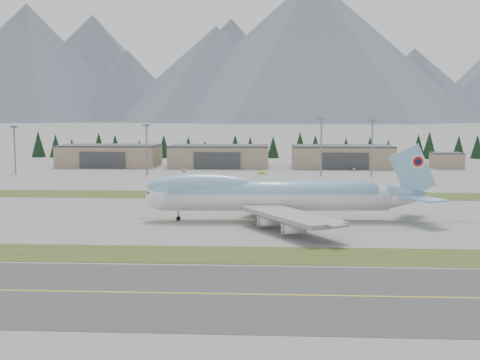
# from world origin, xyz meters

# --- Properties ---
(ground) EXTENTS (7000.00, 7000.00, 0.00)m
(ground) POSITION_xyz_m (0.00, 0.00, 0.00)
(ground) COLOR slate
(ground) RESTS_ON ground
(grass_strip_near) EXTENTS (400.00, 14.00, 0.08)m
(grass_strip_near) POSITION_xyz_m (0.00, -38.00, 0.00)
(grass_strip_near) COLOR #304719
(grass_strip_near) RESTS_ON ground
(grass_strip_far) EXTENTS (400.00, 18.00, 0.08)m
(grass_strip_far) POSITION_xyz_m (0.00, 45.00, 0.00)
(grass_strip_far) COLOR #304719
(grass_strip_far) RESTS_ON ground
(asphalt_taxiway) EXTENTS (400.00, 32.00, 0.04)m
(asphalt_taxiway) POSITION_xyz_m (0.00, -62.00, 0.00)
(asphalt_taxiway) COLOR #373737
(asphalt_taxiway) RESTS_ON ground
(taxiway_line_main) EXTENTS (400.00, 0.40, 0.02)m
(taxiway_line_main) POSITION_xyz_m (0.00, 0.00, 0.00)
(taxiway_line_main) COLOR gold
(taxiway_line_main) RESTS_ON ground
(taxiway_line_near) EXTENTS (400.00, 0.40, 0.02)m
(taxiway_line_near) POSITION_xyz_m (0.00, -62.00, 0.00)
(taxiway_line_near) COLOR gold
(taxiway_line_near) RESTS_ON ground
(boeing_747_freighter) EXTENTS (70.81, 61.20, 18.69)m
(boeing_747_freighter) POSITION_xyz_m (11.81, -1.16, 6.16)
(boeing_747_freighter) COLOR white
(boeing_747_freighter) RESTS_ON ground
(hangar_left) EXTENTS (48.00, 26.60, 10.80)m
(hangar_left) POSITION_xyz_m (-70.00, 149.90, 5.39)
(hangar_left) COLOR gray
(hangar_left) RESTS_ON ground
(hangar_center) EXTENTS (48.00, 26.60, 10.80)m
(hangar_center) POSITION_xyz_m (-15.00, 149.90, 5.39)
(hangar_center) COLOR gray
(hangar_center) RESTS_ON ground
(hangar_right) EXTENTS (48.00, 26.60, 10.80)m
(hangar_right) POSITION_xyz_m (45.00, 149.90, 5.39)
(hangar_right) COLOR gray
(hangar_right) RESTS_ON ground
(control_shed) EXTENTS (14.00, 12.00, 7.60)m
(control_shed) POSITION_xyz_m (95.00, 148.00, 3.80)
(control_shed) COLOR gray
(control_shed) RESTS_ON ground
(floodlight_masts) EXTENTS (156.14, 5.27, 24.41)m
(floodlight_masts) POSITION_xyz_m (-12.43, 107.73, 15.87)
(floodlight_masts) COLOR gray
(floodlight_masts) RESTS_ON ground
(service_vehicle_a) EXTENTS (2.81, 3.77, 1.19)m
(service_vehicle_a) POSITION_xyz_m (-28.73, 122.38, 0.00)
(service_vehicle_a) COLOR #BDBEC0
(service_vehicle_a) RESTS_ON ground
(service_vehicle_b) EXTENTS (4.20, 1.65, 1.36)m
(service_vehicle_b) POSITION_xyz_m (6.98, 113.69, 0.00)
(service_vehicle_b) COLOR #C0D836
(service_vehicle_b) RESTS_ON ground
(service_vehicle_c) EXTENTS (2.31, 4.35, 1.20)m
(service_vehicle_c) POSITION_xyz_m (48.99, 134.39, 0.00)
(service_vehicle_c) COLOR #BABBBF
(service_vehicle_c) RESTS_ON ground
(conifer_belt) EXTENTS (271.96, 15.94, 16.15)m
(conifer_belt) POSITION_xyz_m (0.40, 213.31, 7.05)
(conifer_belt) COLOR black
(conifer_belt) RESTS_ON ground
(mountain_ridge_front) EXTENTS (4262.92, 1272.20, 523.64)m
(mountain_ridge_front) POSITION_xyz_m (-1.42, 2157.79, 228.64)
(mountain_ridge_front) COLOR #47545E
(mountain_ridge_front) RESTS_ON ground
(mountain_ridge_rear) EXTENTS (4446.15, 1056.10, 528.05)m
(mountain_ridge_rear) POSITION_xyz_m (58.02, 2900.00, 253.41)
(mountain_ridge_rear) COLOR #47545E
(mountain_ridge_rear) RESTS_ON ground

